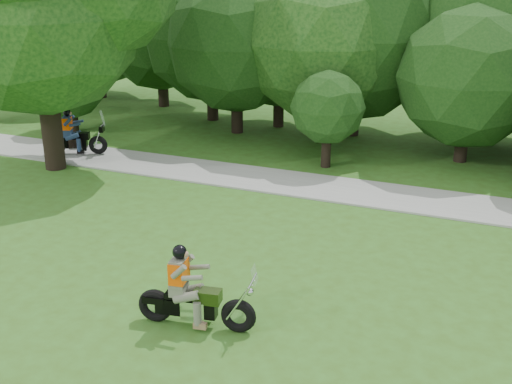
% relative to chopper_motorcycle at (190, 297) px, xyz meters
% --- Properties ---
extents(ground, '(100.00, 100.00, 0.00)m').
position_rel_chopper_motorcycle_xyz_m(ground, '(1.66, 0.50, -0.62)').
color(ground, '#365B1A').
rests_on(ground, ground).
extents(walkway, '(60.00, 2.20, 0.06)m').
position_rel_chopper_motorcycle_xyz_m(walkway, '(1.66, 8.50, -0.59)').
color(walkway, gray).
rests_on(walkway, ground).
extents(tree_line, '(40.36, 12.38, 7.64)m').
position_rel_chopper_motorcycle_xyz_m(tree_line, '(2.49, 14.96, 3.04)').
color(tree_line, black).
rests_on(tree_line, ground).
extents(chopper_motorcycle, '(2.37, 0.79, 1.69)m').
position_rel_chopper_motorcycle_xyz_m(chopper_motorcycle, '(0.00, 0.00, 0.00)').
color(chopper_motorcycle, black).
rests_on(chopper_motorcycle, ground).
extents(touring_motorcycle, '(2.06, 1.26, 1.65)m').
position_rel_chopper_motorcycle_xyz_m(touring_motorcycle, '(-9.17, 8.42, 0.03)').
color(touring_motorcycle, black).
rests_on(touring_motorcycle, walkway).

